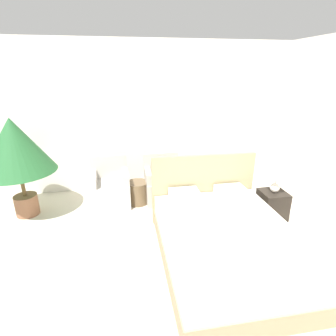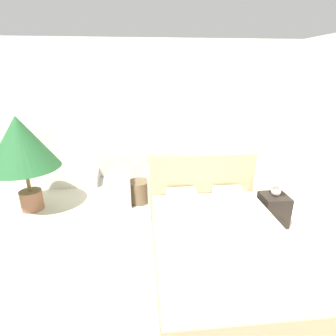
# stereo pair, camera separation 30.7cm
# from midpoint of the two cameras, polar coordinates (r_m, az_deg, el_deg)

# --- Properties ---
(wall_back) EXTENTS (10.00, 0.06, 2.90)m
(wall_back) POSITION_cam_midpoint_polar(r_m,az_deg,el_deg) (5.32, -1.80, 10.81)
(wall_back) COLOR silver
(wall_back) RESTS_ON ground_plane
(bed) EXTENTS (1.67, 2.19, 1.12)m
(bed) POSITION_cam_midpoint_polar(r_m,az_deg,el_deg) (3.56, 13.43, -15.60)
(bed) COLOR #8C7A5B
(bed) RESTS_ON ground_plane
(armchair_near_window_left) EXTENTS (0.70, 0.63, 0.88)m
(armchair_near_window_left) POSITION_cam_midpoint_polar(r_m,az_deg,el_deg) (4.95, -10.25, -4.40)
(armchair_near_window_left) COLOR #B7B2A8
(armchair_near_window_left) RESTS_ON ground_plane
(armchair_near_window_right) EXTENTS (0.67, 0.60, 0.88)m
(armchair_near_window_right) POSITION_cam_midpoint_polar(r_m,az_deg,el_deg) (4.95, 1.03, -4.02)
(armchair_near_window_right) COLOR #B7B2A8
(armchair_near_window_right) RESTS_ON ground_plane
(potted_palm) EXTENTS (1.17, 1.17, 1.67)m
(potted_palm) POSITION_cam_midpoint_polar(r_m,az_deg,el_deg) (4.88, -27.89, 4.42)
(potted_palm) COLOR brown
(potted_palm) RESTS_ON ground_plane
(nightstand) EXTENTS (0.41, 0.40, 0.50)m
(nightstand) POSITION_cam_midpoint_polar(r_m,az_deg,el_deg) (4.61, 23.69, -8.33)
(nightstand) COLOR black
(nightstand) RESTS_ON ground_plane
(table_lamp) EXTENTS (0.29, 0.29, 0.45)m
(table_lamp) POSITION_cam_midpoint_polar(r_m,az_deg,el_deg) (4.39, 24.74, -1.85)
(table_lamp) COLOR white
(table_lamp) RESTS_ON nightstand
(side_table) EXTENTS (0.40, 0.40, 0.42)m
(side_table) POSITION_cam_midpoint_polar(r_m,az_deg,el_deg) (4.94, -4.56, -5.16)
(side_table) COLOR brown
(side_table) RESTS_ON ground_plane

